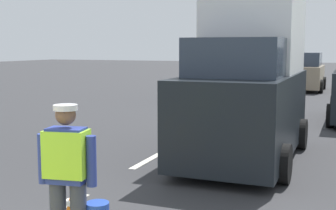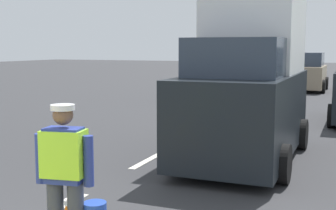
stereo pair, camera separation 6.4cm
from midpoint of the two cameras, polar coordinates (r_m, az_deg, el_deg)
ground_plane at (r=23.92m, az=13.06°, el=1.55°), size 96.00×96.00×0.00m
lane_center_line at (r=28.06m, az=14.44°, el=2.32°), size 0.14×46.40×0.01m
road_worker at (r=5.14m, az=-12.08°, el=-8.15°), size 0.74×0.46×1.67m
traffic_cone_near at (r=6.09m, az=-11.53°, el=-12.08°), size 0.36×0.36×0.57m
delivery_truck at (r=9.54m, az=10.14°, el=3.07°), size 2.16×4.60×3.54m
car_outgoing_far at (r=25.24m, az=17.00°, el=3.81°), size 1.95×3.85×1.99m
car_oncoming_second at (r=20.22m, az=6.92°, el=3.61°), size 2.01×4.26×2.22m
car_oncoming_third at (r=37.21m, az=13.53°, el=5.00°), size 1.99×4.21×2.11m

